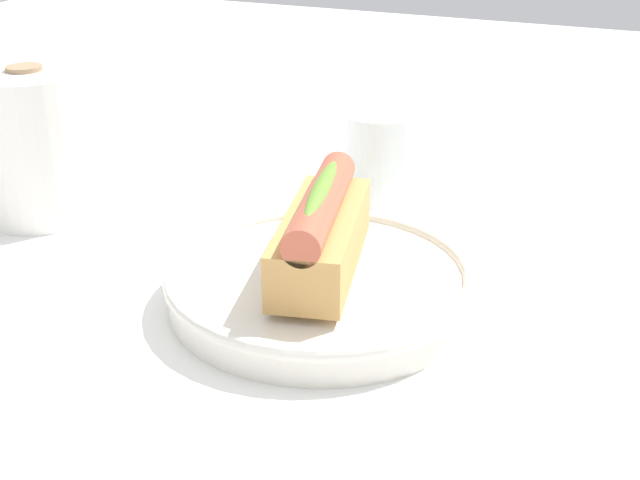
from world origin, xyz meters
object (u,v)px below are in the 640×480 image
serving_bowl (320,282)px  hotdog_front (320,230)px  water_glass (380,166)px  paper_towel_roll (35,144)px

serving_bowl → hotdog_front: (0.00, 0.00, 0.04)m
water_glass → hotdog_front: bearing=-172.8°
hotdog_front → paper_towel_roll: size_ratio=1.18×
serving_bowl → water_glass: 0.19m
water_glass → paper_towel_roll: (-0.14, 0.27, 0.02)m
serving_bowl → hotdog_front: size_ratio=1.43×
water_glass → paper_towel_roll: size_ratio=0.67×
hotdog_front → serving_bowl: bearing=-172.9°
water_glass → paper_towel_roll: bearing=116.2°
water_glass → paper_towel_roll: 0.31m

